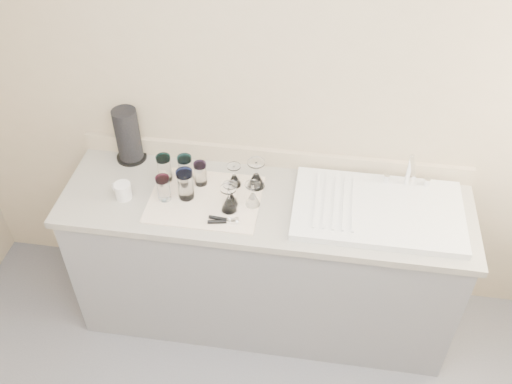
% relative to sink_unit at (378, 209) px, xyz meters
% --- Properties ---
extents(room_envelope, '(3.54, 3.50, 2.52)m').
position_rel_sink_unit_xyz_m(room_envelope, '(-0.55, -1.20, 0.64)').
color(room_envelope, '#58585D').
rests_on(room_envelope, ground).
extents(counter_unit, '(2.06, 0.62, 0.90)m').
position_rel_sink_unit_xyz_m(counter_unit, '(-0.55, -0.00, -0.47)').
color(counter_unit, slate).
rests_on(counter_unit, ground).
extents(sink_unit, '(0.82, 0.50, 0.22)m').
position_rel_sink_unit_xyz_m(sink_unit, '(0.00, 0.00, 0.00)').
color(sink_unit, white).
rests_on(sink_unit, counter_unit).
extents(dish_towel, '(0.55, 0.42, 0.01)m').
position_rel_sink_unit_xyz_m(dish_towel, '(-0.85, -0.04, -0.02)').
color(dish_towel, white).
rests_on(dish_towel, counter_unit).
extents(tumbler_teal, '(0.07, 0.07, 0.15)m').
position_rel_sink_unit_xyz_m(tumbler_teal, '(-1.09, 0.08, 0.06)').
color(tumbler_teal, white).
rests_on(tumbler_teal, dish_towel).
extents(tumbler_cyan, '(0.07, 0.07, 0.15)m').
position_rel_sink_unit_xyz_m(tumbler_cyan, '(-0.98, 0.09, 0.06)').
color(tumbler_cyan, white).
rests_on(tumbler_cyan, dish_towel).
extents(tumbler_purple, '(0.07, 0.07, 0.13)m').
position_rel_sink_unit_xyz_m(tumbler_purple, '(-0.90, 0.07, 0.05)').
color(tumbler_purple, white).
rests_on(tumbler_purple, dish_towel).
extents(tumbler_magenta, '(0.07, 0.07, 0.14)m').
position_rel_sink_unit_xyz_m(tumbler_magenta, '(-1.05, -0.07, 0.06)').
color(tumbler_magenta, white).
rests_on(tumbler_magenta, dish_towel).
extents(tumbler_blue, '(0.08, 0.08, 0.16)m').
position_rel_sink_unit_xyz_m(tumbler_blue, '(-0.95, -0.04, 0.07)').
color(tumbler_blue, white).
rests_on(tumbler_blue, dish_towel).
extents(goblet_back_left, '(0.07, 0.07, 0.13)m').
position_rel_sink_unit_xyz_m(goblet_back_left, '(-0.73, 0.09, 0.03)').
color(goblet_back_left, white).
rests_on(goblet_back_left, dish_towel).
extents(goblet_back_right, '(0.09, 0.09, 0.16)m').
position_rel_sink_unit_xyz_m(goblet_back_right, '(-0.62, 0.09, 0.04)').
color(goblet_back_right, white).
rests_on(goblet_back_right, dish_towel).
extents(goblet_front_left, '(0.07, 0.07, 0.13)m').
position_rel_sink_unit_xyz_m(goblet_front_left, '(-0.72, -0.06, 0.03)').
color(goblet_front_left, white).
rests_on(goblet_front_left, dish_towel).
extents(goblet_front_right, '(0.07, 0.07, 0.13)m').
position_rel_sink_unit_xyz_m(goblet_front_right, '(-0.61, -0.04, 0.03)').
color(goblet_front_right, white).
rests_on(goblet_front_right, dish_towel).
extents(goblet_extra, '(0.08, 0.08, 0.14)m').
position_rel_sink_unit_xyz_m(goblet_extra, '(-0.72, -0.10, 0.04)').
color(goblet_extra, white).
rests_on(goblet_extra, dish_towel).
extents(can_opener, '(0.15, 0.05, 0.02)m').
position_rel_sink_unit_xyz_m(can_opener, '(-0.73, -0.19, -0.00)').
color(can_opener, silver).
rests_on(can_opener, dish_towel).
extents(white_mug, '(0.13, 0.11, 0.09)m').
position_rel_sink_unit_xyz_m(white_mug, '(-1.26, -0.08, 0.02)').
color(white_mug, white).
rests_on(white_mug, counter_unit).
extents(paper_towel_roll, '(0.16, 0.16, 0.30)m').
position_rel_sink_unit_xyz_m(paper_towel_roll, '(-1.32, 0.23, 0.13)').
color(paper_towel_roll, black).
rests_on(paper_towel_roll, counter_unit).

